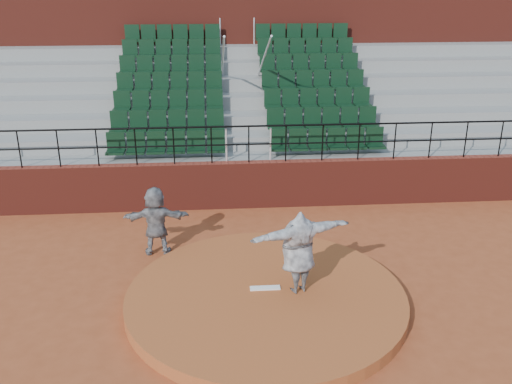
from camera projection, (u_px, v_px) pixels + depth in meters
The scene contains 9 objects.
ground at pixel (266, 303), 11.28m from camera, with size 90.00×90.00×0.00m, color #964322.
pitchers_mound at pixel (266, 298), 11.23m from camera, with size 5.50×5.50×0.25m, color #A24D24.
pitching_rubber at pixel (265, 288), 11.32m from camera, with size 0.60×0.15×0.03m, color white.
boundary_wall at pixel (249, 184), 15.69m from camera, with size 24.00×0.30×1.30m, color maroon.
wall_railing at pixel (249, 136), 15.18m from camera, with size 24.04×0.05×1.03m.
seating_deck at pixel (242, 123), 18.78m from camera, with size 24.00×5.97×4.63m.
press_box_facade at pixel (236, 43), 21.69m from camera, with size 24.00×3.00×7.10m, color maroon.
pitcher at pixel (299, 252), 10.97m from camera, with size 2.08×0.57×1.70m, color black.
fielder at pixel (156, 221), 13.02m from camera, with size 1.51×0.48×1.63m, color black.
Camera 1 is at (-0.94, -9.66, 6.16)m, focal length 40.00 mm.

